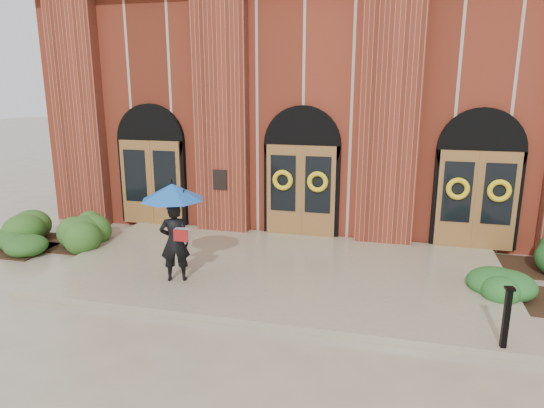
% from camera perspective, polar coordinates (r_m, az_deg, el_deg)
% --- Properties ---
extents(ground, '(90.00, 90.00, 0.00)m').
position_cam_1_polar(ground, '(11.16, 0.59, -8.42)').
color(ground, tan).
rests_on(ground, ground).
extents(landing, '(10.00, 5.30, 0.15)m').
position_cam_1_polar(landing, '(11.27, 0.78, -7.78)').
color(landing, gray).
rests_on(landing, ground).
extents(church_building, '(16.20, 12.53, 7.00)m').
position_cam_1_polar(church_building, '(18.98, 7.07, 11.60)').
color(church_building, maroon).
rests_on(church_building, ground).
extents(man_with_umbrella, '(1.68, 1.68, 2.11)m').
position_cam_1_polar(man_with_umbrella, '(10.28, -11.51, -1.11)').
color(man_with_umbrella, black).
rests_on(man_with_umbrella, landing).
extents(metal_post, '(0.16, 0.16, 1.03)m').
position_cam_1_polar(metal_post, '(8.66, 25.86, -11.79)').
color(metal_post, black).
rests_on(metal_post, landing).
extents(hedge_wall_left, '(3.12, 1.25, 0.80)m').
position_cam_1_polar(hedge_wall_left, '(14.33, -23.53, -2.82)').
color(hedge_wall_left, '#294F1A').
rests_on(hedge_wall_left, ground).
extents(hedge_front_left, '(1.38, 1.18, 0.49)m').
position_cam_1_polar(hedge_front_left, '(14.33, -27.70, -3.93)').
color(hedge_front_left, '#224919').
rests_on(hedge_front_left, ground).
extents(hedge_front_right, '(1.50, 1.29, 0.53)m').
position_cam_1_polar(hedge_front_right, '(11.09, 27.43, -8.73)').
color(hedge_front_right, '#20551E').
rests_on(hedge_front_right, ground).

